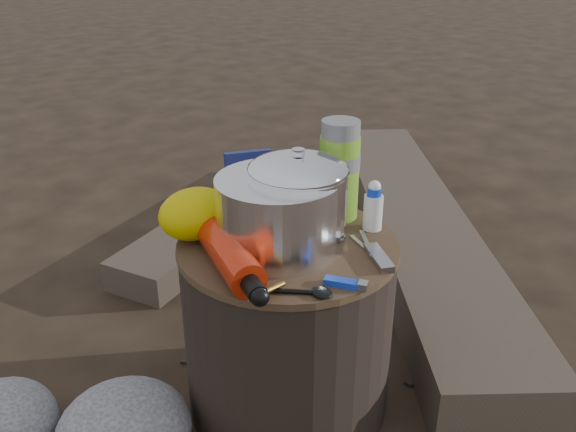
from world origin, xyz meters
TOP-DOWN VIEW (x-y plane):
  - ground at (0.00, 0.00)m, footprint 60.00×60.00m
  - stump at (0.00, 0.00)m, footprint 0.45×0.45m
  - log_main at (0.78, 0.37)m, footprint 1.23×1.67m
  - log_small at (0.37, 0.89)m, footprint 1.13×0.74m
  - foil_windscreen at (-0.03, -0.01)m, footprint 0.25×0.25m
  - camping_pot at (0.01, -0.02)m, footprint 0.20×0.20m
  - fuel_bottle at (-0.15, -0.03)m, footprint 0.12×0.29m
  - thermos at (0.17, 0.04)m, footprint 0.09×0.09m
  - travel_mug at (0.11, 0.13)m, footprint 0.08×0.08m
  - stuff_sack at (-0.14, 0.13)m, footprint 0.16×0.13m
  - food_pouch at (0.03, 0.19)m, footprint 0.11×0.06m
  - lighter at (-0.02, -0.19)m, footprint 0.06×0.08m
  - multitool at (0.10, -0.16)m, footprint 0.06×0.10m
  - pot_grabber at (0.11, -0.11)m, footprint 0.07×0.12m
  - spork at (-0.11, -0.16)m, footprint 0.12×0.11m
  - squeeze_bottle at (0.19, -0.05)m, footprint 0.04×0.04m

SIDE VIEW (x-z plane):
  - ground at x=0.00m, z-range 0.00..0.00m
  - log_small at x=0.37m, z-range 0.00..0.10m
  - log_main at x=0.78m, z-range 0.00..0.15m
  - stump at x=0.00m, z-range 0.00..0.42m
  - pot_grabber at x=0.11m, z-range 0.42..0.43m
  - spork at x=-0.11m, z-range 0.42..0.43m
  - multitool at x=0.10m, z-range 0.42..0.43m
  - lighter at x=-0.02m, z-range 0.42..0.43m
  - fuel_bottle at x=-0.15m, z-range 0.42..0.49m
  - squeeze_bottle at x=0.19m, z-range 0.42..0.52m
  - stuff_sack at x=-0.14m, z-range 0.42..0.53m
  - travel_mug at x=0.11m, z-range 0.42..0.54m
  - food_pouch at x=0.03m, z-range 0.42..0.56m
  - foil_windscreen at x=-0.03m, z-range 0.42..0.57m
  - camping_pot at x=0.01m, z-range 0.42..0.61m
  - thermos at x=0.17m, z-range 0.42..0.64m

